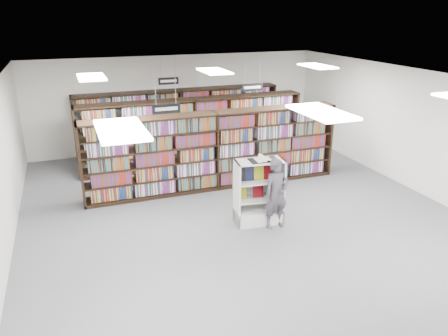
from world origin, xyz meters
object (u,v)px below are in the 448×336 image
object	(u,v)px
bookshelf_row_near	(215,151)
shopper	(277,194)
endcap_display	(258,202)
open_book	(263,159)

from	to	relation	value
bookshelf_row_near	shopper	distance (m)	2.76
bookshelf_row_near	endcap_display	xyz separation A→B (m)	(0.23, -2.33, -0.55)
bookshelf_row_near	endcap_display	bearing A→B (deg)	-84.28
bookshelf_row_near	shopper	world-z (taller)	bookshelf_row_near
bookshelf_row_near	open_book	distance (m)	2.47
bookshelf_row_near	endcap_display	distance (m)	2.40
endcap_display	open_book	world-z (taller)	open_book
endcap_display	shopper	world-z (taller)	shopper
endcap_display	shopper	distance (m)	0.55
shopper	bookshelf_row_near	bearing A→B (deg)	94.36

